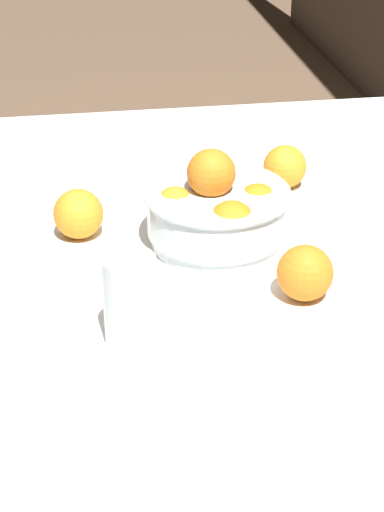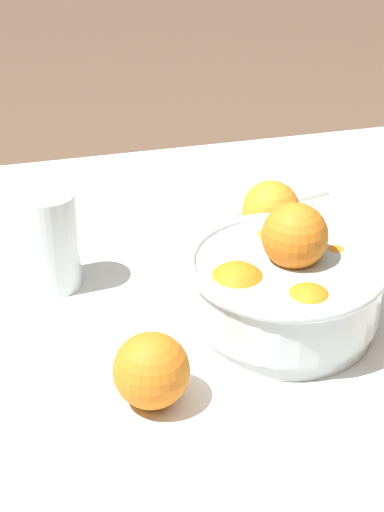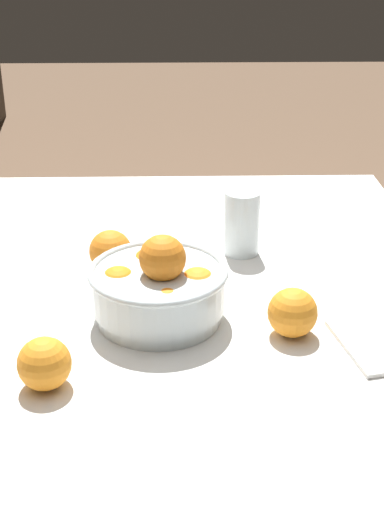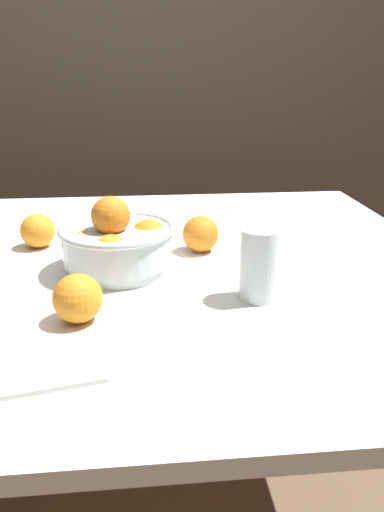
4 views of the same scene
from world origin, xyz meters
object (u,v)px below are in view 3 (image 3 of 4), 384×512
fruit_bowl (159,288)px  orange_loose_aside (292,313)px  orange_loose_near_bowl (111,251)px  juice_glass (242,226)px  orange_loose_front (44,364)px

fruit_bowl → orange_loose_aside: 0.22m
orange_loose_near_bowl → orange_loose_aside: same height
fruit_bowl → orange_loose_aside: bearing=-104.8°
juice_glass → orange_loose_near_bowl: size_ratio=1.60×
fruit_bowl → orange_loose_near_bowl: size_ratio=2.86×
fruit_bowl → orange_loose_front: (-0.19, 0.16, -0.02)m
juice_glass → orange_loose_front: size_ratio=1.66×
fruit_bowl → orange_loose_near_bowl: 0.20m
juice_glass → orange_loose_near_bowl: juice_glass is taller
fruit_bowl → orange_loose_front: 0.25m
juice_glass → orange_loose_near_bowl: (-0.07, 0.26, -0.02)m
orange_loose_front → orange_loose_aside: bearing=-70.5°
orange_loose_near_bowl → fruit_bowl: bearing=-152.0°
orange_loose_front → fruit_bowl: bearing=-40.1°
fruit_bowl → orange_loose_aside: fruit_bowl is taller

